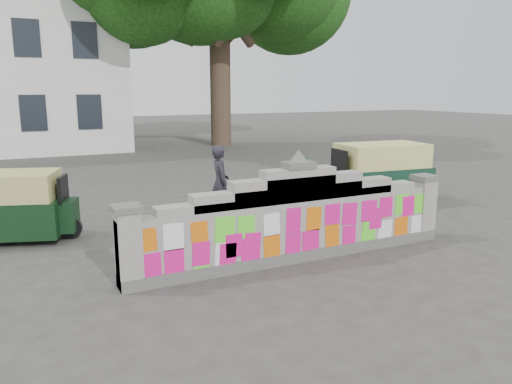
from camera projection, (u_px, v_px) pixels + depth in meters
ground at (297, 259)px, 9.10m from camera, size 100.00×100.00×0.00m
parapet_wall at (298, 220)px, 8.94m from camera, size 6.48×0.44×2.01m
cyclist_bike at (221, 209)px, 10.92m from camera, size 1.88×0.85×0.96m
cyclist_rider at (220, 194)px, 10.85m from camera, size 0.46×0.63×1.62m
pedestrian at (303, 188)px, 11.85m from camera, size 0.72×0.84×1.48m
rickshaw_left at (9, 206)px, 10.07m from camera, size 2.63×1.83×1.41m
rickshaw_right at (379, 172)px, 13.44m from camera, size 2.98×1.62×1.62m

